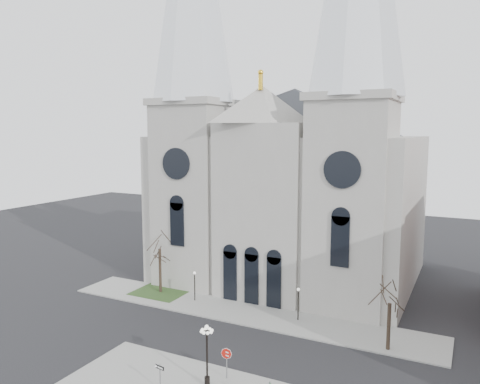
% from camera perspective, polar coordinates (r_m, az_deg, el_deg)
% --- Properties ---
extents(ground, '(160.00, 160.00, 0.00)m').
position_cam_1_polar(ground, '(41.34, -7.08, -19.42)').
color(ground, black).
rests_on(ground, ground).
extents(sidewalk_far, '(40.00, 6.00, 0.14)m').
position_cam_1_polar(sidewalk_far, '(49.99, 0.18, -14.38)').
color(sidewalk_far, gray).
rests_on(sidewalk_far, ground).
extents(grass_patch, '(6.00, 5.00, 0.18)m').
position_cam_1_polar(grass_patch, '(56.22, -9.65, -11.96)').
color(grass_patch, '#27411C').
rests_on(grass_patch, ground).
extents(cathedral, '(33.00, 26.66, 54.00)m').
position_cam_1_polar(cathedral, '(57.29, 5.54, 7.21)').
color(cathedral, '#A29E97').
rests_on(cathedral, ground).
extents(tree_left, '(3.20, 3.20, 7.50)m').
position_cam_1_polar(tree_left, '(54.66, -9.78, -6.52)').
color(tree_left, black).
rests_on(tree_left, ground).
extents(tree_right, '(3.20, 3.20, 6.00)m').
position_cam_1_polar(tree_right, '(42.37, 17.79, -12.47)').
color(tree_right, black).
rests_on(tree_right, ground).
extents(ped_lamp_left, '(0.32, 0.32, 3.26)m').
position_cam_1_polar(ped_lamp_left, '(52.42, -5.55, -10.75)').
color(ped_lamp_left, black).
rests_on(ped_lamp_left, sidewalk_far).
extents(ped_lamp_right, '(0.32, 0.32, 3.26)m').
position_cam_1_polar(ped_lamp_right, '(47.42, 7.12, -12.75)').
color(ped_lamp_right, black).
rests_on(ped_lamp_right, sidewalk_far).
extents(stop_sign, '(0.86, 0.20, 2.41)m').
position_cam_1_polar(stop_sign, '(37.12, -1.64, -19.42)').
color(stop_sign, slate).
rests_on(stop_sign, sidewalk_near).
extents(globe_lamp, '(1.06, 1.06, 4.68)m').
position_cam_1_polar(globe_lamp, '(35.67, -4.06, -18.42)').
color(globe_lamp, black).
rests_on(globe_lamp, sidewalk_near).
extents(one_way_sign, '(0.85, 0.18, 1.95)m').
position_cam_1_polar(one_way_sign, '(36.33, -9.73, -20.84)').
color(one_way_sign, slate).
rests_on(one_way_sign, sidewalk_near).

